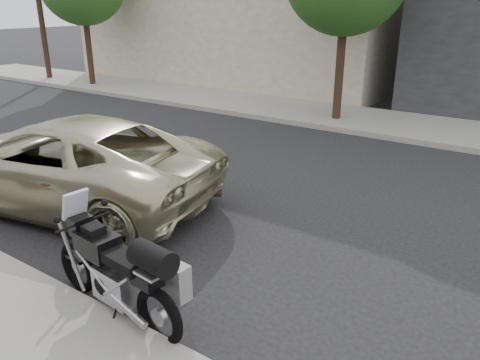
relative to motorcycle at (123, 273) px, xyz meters
The scene contains 4 objects.
ground 3.94m from the motorcycle, 92.59° to the right, with size 120.00×120.00×0.00m, color black.
far_sidewalk 10.41m from the motorcycle, 90.97° to the right, with size 44.00×3.00×0.15m, color gray.
motorcycle is the anchor object (origin of this frame).
minivan 3.73m from the motorcycle, 26.89° to the right, with size 2.54×5.52×1.53m, color #BAB390.
Camera 1 is at (-3.38, 6.78, 3.36)m, focal length 35.00 mm.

